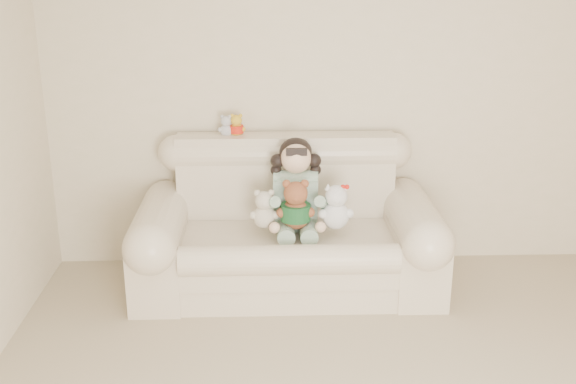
{
  "coord_description": "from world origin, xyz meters",
  "views": [
    {
      "loc": [
        -0.68,
        -2.46,
        2.22
      ],
      "look_at": [
        -0.52,
        1.9,
        0.75
      ],
      "focal_mm": 43.19,
      "sensor_mm": 36.0,
      "label": 1
    }
  ],
  "objects_px": {
    "cream_teddy": "(264,205)",
    "seated_child": "(296,184)",
    "white_cat": "(336,202)",
    "sofa": "(287,220)",
    "brown_teddy": "(296,200)"
  },
  "relations": [
    {
      "from": "seated_child",
      "to": "sofa",
      "type": "bearing_deg",
      "value": -122.72
    },
    {
      "from": "seated_child",
      "to": "brown_teddy",
      "type": "relative_size",
      "value": 1.63
    },
    {
      "from": "sofa",
      "to": "seated_child",
      "type": "relative_size",
      "value": 3.21
    },
    {
      "from": "sofa",
      "to": "seated_child",
      "type": "distance_m",
      "value": 0.25
    },
    {
      "from": "cream_teddy",
      "to": "seated_child",
      "type": "bearing_deg",
      "value": 26.1
    },
    {
      "from": "brown_teddy",
      "to": "sofa",
      "type": "bearing_deg",
      "value": 137.71
    },
    {
      "from": "sofa",
      "to": "white_cat",
      "type": "relative_size",
      "value": 5.66
    },
    {
      "from": "brown_teddy",
      "to": "seated_child",
      "type": "bearing_deg",
      "value": 111.85
    },
    {
      "from": "seated_child",
      "to": "cream_teddy",
      "type": "xyz_separation_m",
      "value": [
        -0.22,
        -0.18,
        -0.09
      ]
    },
    {
      "from": "seated_child",
      "to": "brown_teddy",
      "type": "xyz_separation_m",
      "value": [
        -0.01,
        -0.2,
        -0.05
      ]
    },
    {
      "from": "sofa",
      "to": "brown_teddy",
      "type": "xyz_separation_m",
      "value": [
        0.05,
        -0.12,
        0.19
      ]
    },
    {
      "from": "seated_child",
      "to": "white_cat",
      "type": "distance_m",
      "value": 0.34
    },
    {
      "from": "sofa",
      "to": "brown_teddy",
      "type": "height_order",
      "value": "sofa"
    },
    {
      "from": "sofa",
      "to": "cream_teddy",
      "type": "height_order",
      "value": "sofa"
    },
    {
      "from": "brown_teddy",
      "to": "white_cat",
      "type": "bearing_deg",
      "value": 23.13
    }
  ]
}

